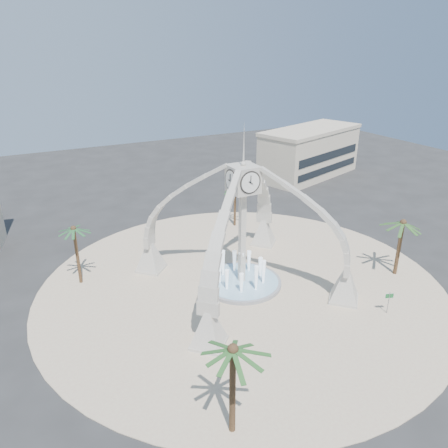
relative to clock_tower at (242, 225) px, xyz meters
name	(u,v)px	position (x,y,z in m)	size (l,w,h in m)	color
ground	(241,284)	(0.00, 0.00, -6.49)	(140.00, 140.00, 0.00)	#282828
plaza	(241,284)	(0.00, 0.00, -6.46)	(40.00, 40.00, 0.06)	beige
clock_tower	(242,225)	(0.00, 0.00, 0.00)	(17.94, 17.94, 16.30)	beige
fountain	(241,282)	(0.00, 0.00, -6.20)	(8.00, 8.00, 3.62)	gray
building_ne	(310,152)	(30.00, 28.00, -2.18)	(21.87, 14.17, 8.60)	#C5B49A
palm_east	(403,223)	(15.37, -5.65, -0.71)	(4.97, 4.97, 6.64)	brown
palm_west	(74,229)	(-14.27, 7.81, -0.61)	(4.46, 4.46, 6.64)	brown
palm_north	(235,189)	(6.76, 13.62, -1.39)	(4.03, 4.03, 5.80)	brown
palm_south	(233,351)	(-9.42, -15.34, -0.28)	(5.11, 5.11, 7.10)	brown
street_sign	(389,299)	(9.04, -10.54, -4.92)	(0.76, 0.29, 2.19)	slate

